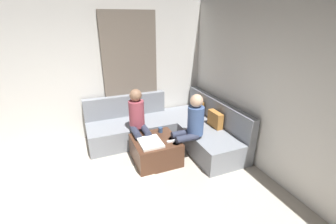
% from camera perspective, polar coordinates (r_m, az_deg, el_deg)
% --- Properties ---
extents(wall_back, '(6.00, 0.12, 2.70)m').
position_cam_1_polar(wall_back, '(3.36, 33.00, 1.33)').
color(wall_back, silver).
rests_on(wall_back, ground_plane).
extents(wall_left, '(0.12, 6.00, 2.70)m').
position_cam_1_polar(wall_left, '(4.80, -25.00, 8.25)').
color(wall_left, silver).
rests_on(wall_left, ground_plane).
extents(curtain_panel, '(0.06, 1.10, 2.50)m').
position_cam_1_polar(curtain_panel, '(4.83, -9.23, 8.91)').
color(curtain_panel, '#726659').
rests_on(curtain_panel, ground_plane).
extents(sectional_couch, '(2.10, 2.55, 0.87)m').
position_cam_1_polar(sectional_couch, '(4.65, 0.72, -4.10)').
color(sectional_couch, gray).
rests_on(sectional_couch, ground_plane).
extents(ottoman, '(0.76, 0.76, 0.42)m').
position_cam_1_polar(ottoman, '(4.07, -3.14, -9.43)').
color(ottoman, '#4C2D1E').
rests_on(ottoman, ground_plane).
extents(folded_blanket, '(0.44, 0.36, 0.04)m').
position_cam_1_polar(folded_blanket, '(3.84, -4.41, -7.58)').
color(folded_blanket, white).
rests_on(folded_blanket, ottoman).
extents(coffee_mug, '(0.08, 0.08, 0.10)m').
position_cam_1_polar(coffee_mug, '(4.18, -1.88, -4.46)').
color(coffee_mug, '#334C72').
rests_on(coffee_mug, ottoman).
extents(game_remote, '(0.05, 0.15, 0.02)m').
position_cam_1_polar(game_remote, '(3.88, 0.78, -7.30)').
color(game_remote, white).
rests_on(game_remote, ottoman).
extents(person_on_couch_back, '(0.30, 0.60, 1.20)m').
position_cam_1_polar(person_on_couch_back, '(3.92, 5.61, -3.35)').
color(person_on_couch_back, '#2D3347').
rests_on(person_on_couch_back, ground_plane).
extents(person_on_couch_side, '(0.60, 0.30, 1.20)m').
position_cam_1_polar(person_on_couch_side, '(4.15, -7.42, -1.90)').
color(person_on_couch_side, '#2D3347').
rests_on(person_on_couch_side, ground_plane).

